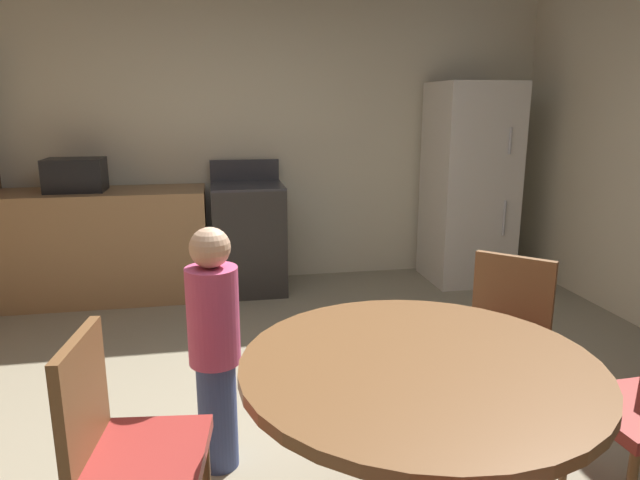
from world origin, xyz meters
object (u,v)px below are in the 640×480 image
(microwave, at_px, (75,175))
(chair_northeast, at_px, (503,336))
(oven_range, at_px, (248,237))
(refrigerator, at_px, (469,184))
(dining_table, at_px, (418,405))
(chair_west, at_px, (123,443))
(person_child, at_px, (214,345))

(microwave, relative_size, chair_northeast, 0.51)
(oven_range, xyz_separation_m, refrigerator, (1.96, -0.05, 0.41))
(oven_range, bearing_deg, microwave, -179.85)
(chair_northeast, bearing_deg, oven_range, -111.85)
(dining_table, distance_m, chair_west, 0.98)
(chair_west, bearing_deg, oven_range, 85.66)
(chair_west, relative_size, chair_northeast, 1.00)
(microwave, height_order, chair_northeast, microwave)
(dining_table, relative_size, chair_west, 1.36)
(oven_range, relative_size, refrigerator, 0.62)
(microwave, relative_size, dining_table, 0.37)
(chair_west, relative_size, person_child, 0.80)
(dining_table, height_order, person_child, person_child)
(refrigerator, xyz_separation_m, person_child, (-2.26, -2.40, -0.30))
(microwave, distance_m, chair_northeast, 3.45)
(chair_northeast, height_order, person_child, person_child)
(refrigerator, height_order, chair_west, refrigerator)
(dining_table, bearing_deg, oven_range, 96.73)
(refrigerator, relative_size, chair_northeast, 2.02)
(microwave, distance_m, person_child, 2.70)
(refrigerator, relative_size, person_child, 1.61)
(microwave, bearing_deg, refrigerator, -0.87)
(oven_range, bearing_deg, chair_west, -101.24)
(oven_range, height_order, microwave, microwave)
(refrigerator, bearing_deg, chair_northeast, -110.98)
(oven_range, distance_m, chair_west, 3.06)
(person_child, bearing_deg, oven_range, 128.28)
(refrigerator, xyz_separation_m, chair_west, (-2.56, -2.95, -0.38))
(refrigerator, bearing_deg, person_child, -133.27)
(chair_west, bearing_deg, microwave, 110.83)
(dining_table, distance_m, person_child, 0.94)
(chair_west, height_order, person_child, person_child)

